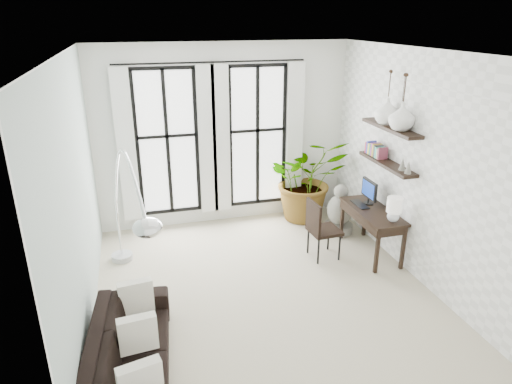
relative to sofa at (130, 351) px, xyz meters
name	(u,v)px	position (x,y,z in m)	size (l,w,h in m)	color
floor	(263,290)	(1.80, 1.16, -0.30)	(5.00, 5.00, 0.00)	#B5AD90
ceiling	(265,52)	(1.80, 1.16, 2.90)	(5.00, 5.00, 0.00)	white
wall_left	(77,200)	(-0.45, 1.16, 1.30)	(5.00, 5.00, 0.00)	#A3B5AD
wall_right	(418,168)	(4.05, 1.16, 1.30)	(5.00, 5.00, 0.00)	white
wall_back	(224,136)	(1.80, 3.66, 1.30)	(4.50, 4.50, 0.00)	white
windows	(214,140)	(1.60, 3.59, 1.26)	(3.26, 0.13, 2.65)	white
wall_shelves	(387,148)	(3.91, 1.78, 1.43)	(0.25, 1.30, 0.60)	black
sofa	(130,351)	(0.00, 0.00, 0.00)	(2.04, 0.80, 0.60)	black
throw_pillows	(138,334)	(0.10, 0.00, 0.20)	(0.40, 1.52, 0.40)	white
plant	(306,178)	(3.25, 3.31, 0.49)	(1.43, 1.24, 1.58)	#2D7228
desk	(374,214)	(3.75, 1.69, 0.41)	(0.54, 1.28, 1.15)	black
desk_chair	(320,226)	(2.90, 1.82, 0.25)	(0.49, 0.49, 0.96)	black
arc_lamp	(125,184)	(0.10, 1.31, 1.40)	(0.71, 2.84, 2.17)	silver
buddha	(339,212)	(3.61, 2.59, 0.07)	(0.49, 0.49, 0.89)	gray
vase_a	(402,117)	(3.91, 1.49, 1.97)	(0.37, 0.37, 0.38)	white
vase_b	(387,111)	(3.91, 1.89, 1.97)	(0.37, 0.37, 0.38)	white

